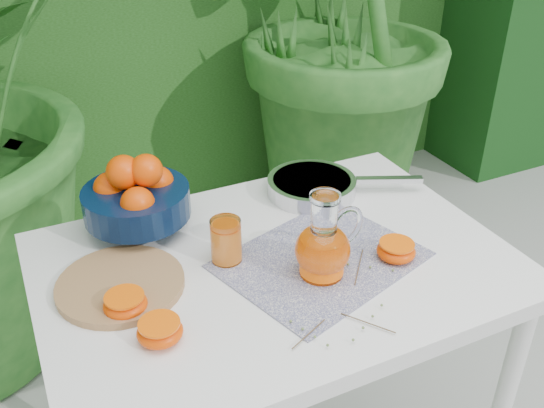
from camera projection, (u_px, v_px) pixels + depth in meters
name	position (u px, v px, depth m)	size (l,w,h in m)	color
potted_plant_right	(321.00, 7.00, 2.42)	(1.92, 1.92, 1.92)	#256221
white_table	(276.00, 290.00, 1.35)	(1.00, 0.70, 0.75)	white
placemat	(321.00, 260.00, 1.30)	(0.40, 0.31, 0.00)	#0D104D
cutting_board	(121.00, 284.00, 1.22)	(0.26, 0.26, 0.02)	#8D5F40
fruit_bowl	(136.00, 196.00, 1.37)	(0.28, 0.28, 0.19)	black
juice_pitcher	(324.00, 247.00, 1.23)	(0.17, 0.13, 0.19)	white
juice_tumbler	(226.00, 241.00, 1.28)	(0.09, 0.09, 0.10)	white
saute_pan	(313.00, 185.00, 1.54)	(0.41, 0.30, 0.04)	silver
orange_halves	(236.00, 293.00, 1.18)	(0.67, 0.20, 0.04)	#DF4302
thyme_sprigs	(347.00, 304.00, 1.17)	(0.30, 0.25, 0.01)	brown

